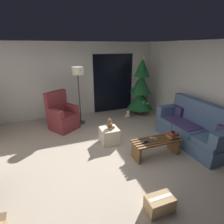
# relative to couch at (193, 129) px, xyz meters

# --- Properties ---
(ground_plane) EXTENTS (7.00, 7.00, 0.00)m
(ground_plane) POSITION_rel_couch_xyz_m (-2.32, 0.03, -0.40)
(ground_plane) COLOR #B2A38E
(wall_back) EXTENTS (5.72, 0.12, 2.50)m
(wall_back) POSITION_rel_couch_xyz_m (-2.32, 3.09, 0.85)
(wall_back) COLOR silver
(wall_back) RESTS_ON ground
(wall_right) EXTENTS (0.12, 6.00, 2.50)m
(wall_right) POSITION_rel_couch_xyz_m (0.54, 0.03, 0.85)
(wall_right) COLOR silver
(wall_right) RESTS_ON ground
(patio_door_frame) EXTENTS (1.60, 0.02, 2.20)m
(patio_door_frame) POSITION_rel_couch_xyz_m (-1.04, 3.01, 0.70)
(patio_door_frame) COLOR silver
(patio_door_frame) RESTS_ON ground
(patio_door_glass) EXTENTS (1.50, 0.02, 2.10)m
(patio_door_glass) POSITION_rel_couch_xyz_m (-1.04, 3.00, 0.65)
(patio_door_glass) COLOR black
(patio_door_glass) RESTS_ON ground
(couch) EXTENTS (0.83, 1.96, 1.08)m
(couch) POSITION_rel_couch_xyz_m (0.00, 0.00, 0.00)
(couch) COLOR slate
(couch) RESTS_ON ground
(coffee_table) EXTENTS (1.10, 0.40, 0.41)m
(coffee_table) POSITION_rel_couch_xyz_m (-1.18, -0.15, -0.13)
(coffee_table) COLOR brown
(coffee_table) RESTS_ON ground
(remote_black) EXTENTS (0.16, 0.05, 0.02)m
(remote_black) POSITION_rel_couch_xyz_m (-1.49, -0.17, 0.02)
(remote_black) COLOR black
(remote_black) RESTS_ON coffee_table
(remote_silver) EXTENTS (0.15, 0.13, 0.02)m
(remote_silver) POSITION_rel_couch_xyz_m (-1.22, -0.07, 0.02)
(remote_silver) COLOR #ADADB2
(remote_silver) RESTS_ON coffee_table
(remote_graphite) EXTENTS (0.12, 0.15, 0.02)m
(remote_graphite) POSITION_rel_couch_xyz_m (-1.38, -0.16, 0.02)
(remote_graphite) COLOR #333338
(remote_graphite) RESTS_ON coffee_table
(book_stack) EXTENTS (0.27, 0.22, 0.13)m
(book_stack) POSITION_rel_couch_xyz_m (-0.80, -0.20, 0.07)
(book_stack) COLOR #A32D28
(book_stack) RESTS_ON coffee_table
(cell_phone) EXTENTS (0.12, 0.16, 0.01)m
(cell_phone) POSITION_rel_couch_xyz_m (-0.79, -0.18, 0.14)
(cell_phone) COLOR black
(cell_phone) RESTS_ON book_stack
(christmas_tree) EXTENTS (0.92, 0.92, 2.06)m
(christmas_tree) POSITION_rel_couch_xyz_m (-0.25, 2.32, 0.51)
(christmas_tree) COLOR #4C1E19
(christmas_tree) RESTS_ON ground
(armchair) EXTENTS (0.95, 0.95, 1.13)m
(armchair) POSITION_rel_couch_xyz_m (-3.03, 2.02, 0.00)
(armchair) COLOR maroon
(armchair) RESTS_ON ground
(floor_lamp) EXTENTS (0.32, 0.32, 1.78)m
(floor_lamp) POSITION_rel_couch_xyz_m (-2.45, 2.23, 1.11)
(floor_lamp) COLOR #2D2D30
(floor_lamp) RESTS_ON ground
(ottoman) EXTENTS (0.44, 0.44, 0.40)m
(ottoman) POSITION_rel_couch_xyz_m (-1.98, 0.75, -0.20)
(ottoman) COLOR beige
(ottoman) RESTS_ON ground
(teddy_bear_chestnut) EXTENTS (0.21, 0.22, 0.29)m
(teddy_bear_chestnut) POSITION_rel_couch_xyz_m (-1.98, 0.74, 0.13)
(teddy_bear_chestnut) COLOR brown
(teddy_bear_chestnut) RESTS_ON ottoman
(teddy_bear_cream_by_tree) EXTENTS (0.20, 0.21, 0.29)m
(teddy_bear_cream_by_tree) POSITION_rel_couch_xyz_m (-0.84, 2.08, -0.28)
(teddy_bear_cream_by_tree) COLOR beige
(teddy_bear_cream_by_tree) RESTS_ON ground
(cardboard_box_taped_mid_floor) EXTENTS (0.43, 0.25, 0.25)m
(cardboard_box_taped_mid_floor) POSITION_rel_couch_xyz_m (-1.91, -1.38, -0.28)
(cardboard_box_taped_mid_floor) COLOR tan
(cardboard_box_taped_mid_floor) RESTS_ON ground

